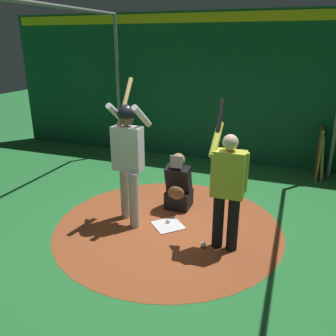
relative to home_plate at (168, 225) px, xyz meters
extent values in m
plane|color=#287A38|center=(0.00, 0.00, -0.01)|extent=(26.83, 26.83, 0.00)
cylinder|color=#9E4C28|center=(0.00, 0.00, -0.01)|extent=(3.46, 3.46, 0.01)
cube|color=white|center=(0.00, 0.00, 0.00)|extent=(0.59, 0.59, 0.01)
cylinder|color=#BCBCC0|center=(0.19, -0.47, 0.42)|extent=(0.15, 0.15, 0.87)
cylinder|color=#BCBCC0|center=(-0.05, -0.74, 0.42)|extent=(0.15, 0.15, 0.87)
cube|color=silver|center=(0.07, -0.61, 1.19)|extent=(0.22, 0.44, 0.65)
cylinder|color=silver|center=(-0.03, -0.41, 1.66)|extent=(0.53, 0.09, 0.41)
cylinder|color=silver|center=(-0.03, -0.80, 1.66)|extent=(0.53, 0.09, 0.41)
sphere|color=brown|center=(0.07, -0.61, 1.65)|extent=(0.23, 0.23, 0.23)
sphere|color=black|center=(0.07, -0.61, 1.71)|extent=(0.25, 0.25, 0.25)
cylinder|color=tan|center=(-0.15, -0.74, 1.80)|extent=(0.54, 0.06, 0.73)
cube|color=black|center=(-0.69, -0.06, 0.14)|extent=(0.40, 0.40, 0.30)
cube|color=black|center=(-0.65, -0.06, 0.52)|extent=(0.31, 0.40, 0.49)
sphere|color=#9E704C|center=(-0.63, -0.06, 0.85)|extent=(0.23, 0.23, 0.23)
cube|color=gray|center=(-0.53, -0.06, 0.85)|extent=(0.03, 0.20, 0.20)
ellipsoid|color=brown|center=(-0.37, 0.00, 0.39)|extent=(0.12, 0.28, 0.22)
cylinder|color=black|center=(0.30, 1.03, 0.38)|extent=(0.15, 0.15, 0.78)
cylinder|color=black|center=(0.30, 0.83, 0.38)|extent=(0.15, 0.15, 0.78)
cube|color=gold|center=(0.30, 0.93, 1.07)|extent=(0.22, 0.42, 0.62)
cylinder|color=gold|center=(0.30, 1.13, 1.12)|extent=(0.09, 0.09, 0.52)
cylinder|color=gold|center=(0.20, 0.73, 1.49)|extent=(0.46, 0.09, 0.40)
sphere|color=beige|center=(0.30, 0.93, 1.49)|extent=(0.20, 0.20, 0.20)
cylinder|color=black|center=(0.12, 0.73, 1.60)|extent=(0.46, 0.06, 0.74)
cube|color=#145133|center=(-3.53, 0.00, 1.64)|extent=(0.20, 10.83, 3.31)
cube|color=yellow|center=(-3.42, 0.00, 3.15)|extent=(0.03, 10.62, 0.20)
cylinder|color=gray|center=(-3.10, -2.42, 1.61)|extent=(0.08, 0.08, 3.24)
cylinder|color=gray|center=(0.00, -2.42, 3.23)|extent=(6.19, 0.07, 0.07)
cube|color=olive|center=(-3.28, 2.18, 0.51)|extent=(1.18, 0.04, 1.05)
cylinder|color=tan|center=(-3.77, 2.24, 0.45)|extent=(0.06, 0.17, 0.92)
cylinder|color=black|center=(-3.65, 2.24, 0.40)|extent=(0.06, 0.17, 0.82)
cylinder|color=tan|center=(-3.53, 2.24, 0.40)|extent=(0.06, 0.13, 0.82)
cylinder|color=olive|center=(-3.41, 2.24, 0.41)|extent=(0.06, 0.15, 0.84)
cylinder|color=black|center=(-3.29, 2.24, 0.43)|extent=(0.06, 0.13, 0.89)
cylinder|color=olive|center=(-3.17, 2.24, 0.42)|extent=(0.06, 0.18, 0.87)
cylinder|color=tan|center=(-3.05, 2.24, 0.43)|extent=(0.06, 0.16, 0.89)
cylinder|color=tan|center=(-2.93, 2.24, 0.42)|extent=(0.06, 0.19, 0.86)
cylinder|color=tan|center=(-2.81, 2.24, 0.45)|extent=(0.06, 0.14, 0.92)
sphere|color=white|center=(-0.07, -0.02, 0.03)|extent=(0.07, 0.07, 0.07)
sphere|color=white|center=(0.39, 0.66, 0.03)|extent=(0.07, 0.07, 0.07)
sphere|color=white|center=(-0.84, 0.60, 0.03)|extent=(0.07, 0.07, 0.07)
camera|label=1|loc=(4.49, 1.66, 2.67)|focal=37.59mm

